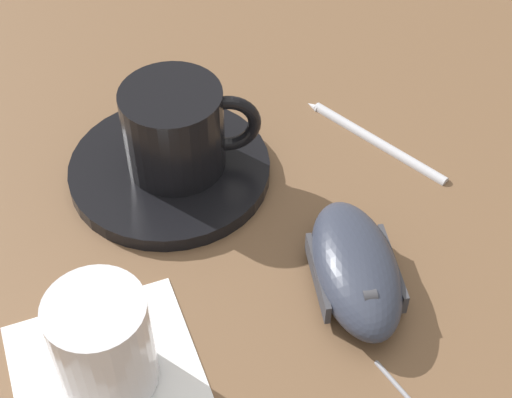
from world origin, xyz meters
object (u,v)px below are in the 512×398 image
(drinking_glass, at_px, (103,344))
(pen, at_px, (376,139))
(coffee_cup, at_px, (173,130))
(saucer, at_px, (170,170))
(computer_mouse, at_px, (356,268))

(drinking_glass, height_order, pen, drinking_glass)
(coffee_cup, distance_m, drinking_glass, 0.19)
(saucer, xyz_separation_m, coffee_cup, (0.01, -0.00, 0.04))
(computer_mouse, bearing_deg, pen, 53.73)
(saucer, height_order, pen, saucer)
(pen, bearing_deg, drinking_glass, -155.30)
(saucer, relative_size, coffee_cup, 1.50)
(saucer, bearing_deg, coffee_cup, -14.10)
(computer_mouse, bearing_deg, drinking_glass, -179.51)
(saucer, bearing_deg, computer_mouse, -62.87)
(coffee_cup, distance_m, computer_mouse, 0.17)
(saucer, xyz_separation_m, pen, (0.17, -0.03, -0.00))
(computer_mouse, height_order, pen, computer_mouse)
(coffee_cup, xyz_separation_m, pen, (0.16, -0.03, -0.04))
(computer_mouse, bearing_deg, coffee_cup, 115.68)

